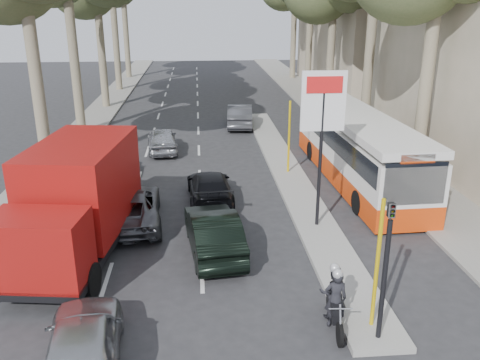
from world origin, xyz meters
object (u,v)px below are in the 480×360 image
Objects in this scene: dark_hatchback at (213,232)px; red_truck at (76,200)px; motorcycle at (334,297)px; city_bus at (357,147)px; silver_hatchback at (83,346)px.

red_truck is at bearing -8.98° from dark_hatchback.
motorcycle reaches higher than dark_hatchback.
city_bus is at bearing -142.79° from dark_hatchback.
silver_hatchback is 5.93m from red_truck.
city_bus is at bearing 37.45° from red_truck.
dark_hatchback reaches higher than silver_hatchback.
red_truck reaches higher than dark_hatchback.
city_bus reaches higher than motorcycle.
dark_hatchback is 2.21× the size of motorcycle.
silver_hatchback is at bearing -162.62° from motorcycle.
red_truck is (-1.24, 5.68, 1.18)m from silver_hatchback.
city_bus reaches higher than dark_hatchback.
silver_hatchback is 2.11× the size of motorcycle.
motorcycle is at bearing 118.01° from dark_hatchback.
red_truck is at bearing 153.07° from motorcycle.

